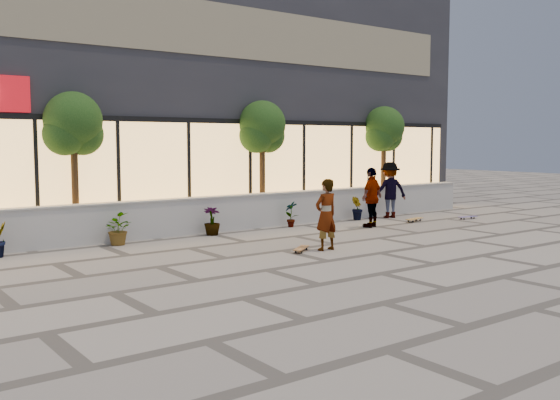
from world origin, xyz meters
TOP-DOWN VIEW (x-y plane):
  - ground at (0.00, 0.00)m, footprint 80.00×80.00m
  - planter_wall at (0.00, 7.00)m, footprint 22.00×0.42m
  - retail_building at (-0.00, 12.49)m, footprint 24.00×9.17m
  - shrub_c at (-2.90, 6.45)m, footprint 0.68×0.77m
  - shrub_d at (-0.10, 6.45)m, footprint 0.64×0.64m
  - shrub_e at (2.70, 6.45)m, footprint 0.46×0.35m
  - shrub_f at (5.50, 6.45)m, footprint 0.55×0.57m
  - tree_midwest at (-3.50, 7.70)m, footprint 1.60×1.50m
  - tree_mideast at (2.50, 7.70)m, footprint 1.60×1.50m
  - tree_east at (8.00, 7.70)m, footprint 1.60×1.50m
  - skater_center at (0.87, 2.70)m, footprint 0.64×0.44m
  - skater_right_near at (4.67, 4.96)m, footprint 1.16×0.74m
  - skater_right_far at (6.87, 6.30)m, footprint 1.41×1.09m
  - skateboard_center at (0.28, 2.91)m, footprint 0.76×0.63m
  - skateboard_right_near at (6.77, 5.07)m, footprint 0.88×0.42m
  - skateboard_right_far at (8.74, 4.45)m, footprint 0.76×0.31m

SIDE VIEW (x-z plane):
  - ground at x=0.00m, z-range 0.00..0.00m
  - skateboard_right_far at x=8.74m, z-range 0.03..0.12m
  - skateboard_center at x=0.28m, z-range 0.03..0.13m
  - skateboard_right_near at x=6.77m, z-range 0.03..0.14m
  - shrub_c at x=-2.90m, z-range 0.00..0.81m
  - shrub_d at x=-0.10m, z-range 0.00..0.81m
  - shrub_e at x=2.70m, z-range 0.00..0.81m
  - shrub_f at x=5.50m, z-range 0.00..0.81m
  - planter_wall at x=0.00m, z-range 0.00..1.04m
  - skater_center at x=0.87m, z-range 0.00..1.73m
  - skater_right_near at x=4.67m, z-range 0.00..1.84m
  - skater_right_far at x=6.87m, z-range 0.00..1.92m
  - tree_midwest at x=-3.50m, z-range 1.03..4.94m
  - tree_mideast at x=2.50m, z-range 1.03..4.94m
  - tree_east at x=8.00m, z-range 1.03..4.94m
  - retail_building at x=0.00m, z-range 0.00..8.50m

